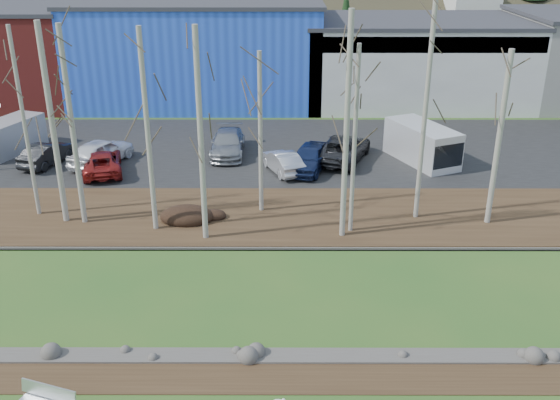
{
  "coord_description": "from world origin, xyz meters",
  "views": [
    {
      "loc": [
        0.9,
        -14.24,
        13.24
      ],
      "look_at": [
        0.84,
        10.84,
        2.5
      ],
      "focal_mm": 40.0,
      "sensor_mm": 36.0,
      "label": 1
    }
  ],
  "objects_px": {
    "car_2": "(102,162)",
    "car_3": "(228,143)",
    "van_grey": "(7,137)",
    "car_4": "(310,157)",
    "car_6": "(343,148)",
    "car_0": "(101,152)",
    "car_5": "(282,162)",
    "car_1": "(47,153)",
    "van_white": "(424,144)"
  },
  "relations": [
    {
      "from": "car_2",
      "to": "car_0",
      "type": "bearing_deg",
      "value": -87.84
    },
    {
      "from": "car_3",
      "to": "car_1",
      "type": "bearing_deg",
      "value": -171.08
    },
    {
      "from": "car_3",
      "to": "van_white",
      "type": "bearing_deg",
      "value": -7.72
    },
    {
      "from": "car_3",
      "to": "car_6",
      "type": "height_order",
      "value": "car_6"
    },
    {
      "from": "van_white",
      "to": "car_0",
      "type": "bearing_deg",
      "value": 157.24
    },
    {
      "from": "car_5",
      "to": "van_grey",
      "type": "distance_m",
      "value": 18.06
    },
    {
      "from": "car_4",
      "to": "car_6",
      "type": "height_order",
      "value": "car_4"
    },
    {
      "from": "car_0",
      "to": "car_5",
      "type": "xyz_separation_m",
      "value": [
        11.13,
        -1.33,
        -0.16
      ]
    },
    {
      "from": "car_1",
      "to": "car_4",
      "type": "distance_m",
      "value": 16.11
    },
    {
      "from": "car_0",
      "to": "car_6",
      "type": "xyz_separation_m",
      "value": [
        14.89,
        0.77,
        -0.03
      ]
    },
    {
      "from": "car_1",
      "to": "car_6",
      "type": "relative_size",
      "value": 0.74
    },
    {
      "from": "car_1",
      "to": "van_grey",
      "type": "height_order",
      "value": "van_grey"
    },
    {
      "from": "car_2",
      "to": "van_grey",
      "type": "bearing_deg",
      "value": -41.89
    },
    {
      "from": "car_0",
      "to": "car_1",
      "type": "distance_m",
      "value": 3.32
    },
    {
      "from": "car_2",
      "to": "car_4",
      "type": "bearing_deg",
      "value": 167.09
    },
    {
      "from": "van_white",
      "to": "van_grey",
      "type": "height_order",
      "value": "van_white"
    },
    {
      "from": "car_2",
      "to": "car_3",
      "type": "relative_size",
      "value": 0.92
    },
    {
      "from": "car_5",
      "to": "car_6",
      "type": "relative_size",
      "value": 0.7
    },
    {
      "from": "car_0",
      "to": "car_4",
      "type": "relative_size",
      "value": 1.02
    },
    {
      "from": "car_0",
      "to": "car_5",
      "type": "bearing_deg",
      "value": -162.56
    },
    {
      "from": "car_0",
      "to": "van_white",
      "type": "bearing_deg",
      "value": -154.64
    },
    {
      "from": "car_0",
      "to": "car_1",
      "type": "xyz_separation_m",
      "value": [
        -3.32,
        0.0,
        -0.12
      ]
    },
    {
      "from": "car_4",
      "to": "van_white",
      "type": "bearing_deg",
      "value": 29.82
    },
    {
      "from": "car_1",
      "to": "car_6",
      "type": "bearing_deg",
      "value": -160.95
    },
    {
      "from": "car_1",
      "to": "car_5",
      "type": "distance_m",
      "value": 14.51
    },
    {
      "from": "car_6",
      "to": "van_white",
      "type": "xyz_separation_m",
      "value": [
        4.97,
        -0.38,
        0.38
      ]
    },
    {
      "from": "car_6",
      "to": "van_grey",
      "type": "distance_m",
      "value": 21.52
    },
    {
      "from": "car_2",
      "to": "car_4",
      "type": "relative_size",
      "value": 1.02
    },
    {
      "from": "van_grey",
      "to": "car_5",
      "type": "bearing_deg",
      "value": 8.19
    },
    {
      "from": "car_6",
      "to": "car_5",
      "type": "bearing_deg",
      "value": 50.14
    },
    {
      "from": "car_0",
      "to": "car_6",
      "type": "height_order",
      "value": "car_0"
    },
    {
      "from": "car_3",
      "to": "car_4",
      "type": "distance_m",
      "value": 5.89
    },
    {
      "from": "car_1",
      "to": "car_4",
      "type": "height_order",
      "value": "car_4"
    },
    {
      "from": "car_1",
      "to": "van_white",
      "type": "bearing_deg",
      "value": -162.41
    },
    {
      "from": "car_5",
      "to": "van_grey",
      "type": "height_order",
      "value": "van_grey"
    },
    {
      "from": "car_1",
      "to": "van_white",
      "type": "height_order",
      "value": "van_white"
    },
    {
      "from": "car_0",
      "to": "van_grey",
      "type": "xyz_separation_m",
      "value": [
        -6.59,
        2.16,
        0.24
      ]
    },
    {
      "from": "car_0",
      "to": "car_3",
      "type": "bearing_deg",
      "value": -141.93
    },
    {
      "from": "car_2",
      "to": "car_6",
      "type": "xyz_separation_m",
      "value": [
        14.45,
        2.2,
        0.12
      ]
    },
    {
      "from": "van_grey",
      "to": "car_2",
      "type": "bearing_deg",
      "value": -7.74
    },
    {
      "from": "car_6",
      "to": "van_grey",
      "type": "xyz_separation_m",
      "value": [
        -21.48,
        1.39,
        0.27
      ]
    },
    {
      "from": "van_white",
      "to": "car_3",
      "type": "bearing_deg",
      "value": 149.2
    },
    {
      "from": "van_white",
      "to": "car_2",
      "type": "bearing_deg",
      "value": 161.47
    },
    {
      "from": "car_1",
      "to": "car_3",
      "type": "bearing_deg",
      "value": -153.65
    },
    {
      "from": "car_6",
      "to": "car_0",
      "type": "bearing_deg",
      "value": 23.93
    },
    {
      "from": "car_0",
      "to": "van_white",
      "type": "xyz_separation_m",
      "value": [
        19.86,
        0.39,
        0.35
      ]
    },
    {
      "from": "car_3",
      "to": "van_grey",
      "type": "xyz_separation_m",
      "value": [
        -14.2,
        0.28,
        0.31
      ]
    },
    {
      "from": "car_1",
      "to": "van_white",
      "type": "distance_m",
      "value": 23.19
    },
    {
      "from": "car_6",
      "to": "van_grey",
      "type": "height_order",
      "value": "van_grey"
    },
    {
      "from": "van_white",
      "to": "car_4",
      "type": "bearing_deg",
      "value": 167.29
    }
  ]
}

